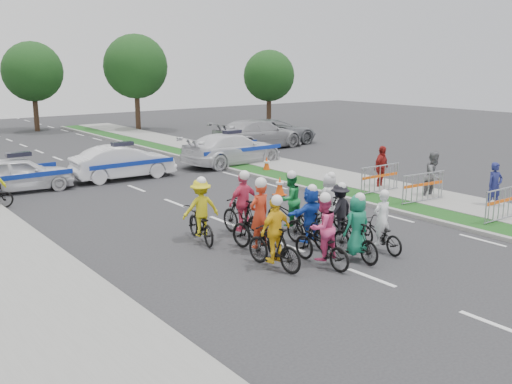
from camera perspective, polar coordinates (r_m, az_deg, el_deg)
ground at (r=13.47m, az=11.46°, el=-8.42°), size 90.00×90.00×0.00m
curb_right at (r=20.28m, az=10.30°, el=-0.97°), size 0.20×60.00×0.12m
grass_strip at (r=20.79m, az=11.59°, el=-0.70°), size 1.20×60.00×0.11m
sidewalk_right at (r=22.16m, az=14.64°, el=0.00°), size 2.40×60.00×0.13m
sidewalk_left at (r=14.29m, az=-23.08°, el=-7.69°), size 3.00×60.00×0.13m
rider_0 at (r=15.22m, az=12.31°, el=-3.77°), size 0.77×1.69×1.66m
rider_1 at (r=14.37m, az=9.98°, el=-4.12°), size 0.77×1.69×1.74m
rider_2 at (r=13.84m, az=6.59°, el=-4.65°), size 0.78×1.82×1.85m
rider_3 at (r=13.57m, az=1.86°, el=-4.85°), size 0.95×1.78×1.83m
rider_4 at (r=15.89m, az=8.27°, el=-2.52°), size 0.99×1.70×1.66m
rider_5 at (r=15.17m, az=5.39°, el=-2.86°), size 1.40×1.68×1.73m
rider_6 at (r=14.64m, az=0.27°, el=-3.67°), size 0.92×2.05×2.02m
rider_7 at (r=17.11m, az=7.26°, el=-1.33°), size 0.76×1.66×1.70m
rider_8 at (r=16.61m, az=3.36°, el=-1.65°), size 0.81×1.83×1.81m
rider_9 at (r=16.03m, az=-1.32°, el=-1.94°), size 0.98×1.84×1.92m
rider_10 at (r=15.66m, az=-5.56°, el=-2.44°), size 1.12×1.89×1.84m
police_car_0 at (r=23.55m, az=-22.53°, el=1.69°), size 4.15×2.18×1.34m
police_car_1 at (r=24.75m, az=-13.13°, el=2.91°), size 4.38×1.78×1.41m
police_car_2 at (r=27.53m, az=-2.38°, el=4.32°), size 5.31×2.37×1.51m
civilian_sedan at (r=32.65m, az=0.17°, el=5.80°), size 5.86×2.68×1.66m
civilian_suv at (r=34.33m, az=1.81°, el=6.03°), size 5.52×2.57×1.53m
spectator_0 at (r=20.68m, az=22.76°, el=0.58°), size 0.66×0.53×1.58m
spectator_1 at (r=21.43m, az=17.37°, el=1.58°), size 0.84×0.65×1.72m
spectator_2 at (r=22.50m, az=12.42°, el=2.37°), size 1.07×0.63×1.71m
barrier_0 at (r=18.98m, az=23.54°, el=-1.24°), size 2.01×0.56×1.12m
barrier_1 at (r=20.51m, az=16.36°, el=0.30°), size 2.04×0.72×1.12m
barrier_2 at (r=21.65m, az=12.27°, el=1.18°), size 2.02×0.58×1.12m
cone_0 at (r=21.18m, az=2.39°, el=0.60°), size 0.40×0.40×0.70m
cone_1 at (r=25.70m, az=1.07°, el=2.78°), size 0.40×0.40×0.70m
tree_1 at (r=42.42m, az=-11.94°, el=12.17°), size 4.55×4.55×6.82m
tree_2 at (r=43.90m, az=1.31°, el=11.53°), size 3.85×3.85×5.77m
tree_4 at (r=43.96m, az=-21.45°, el=11.13°), size 4.20×4.20×6.30m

